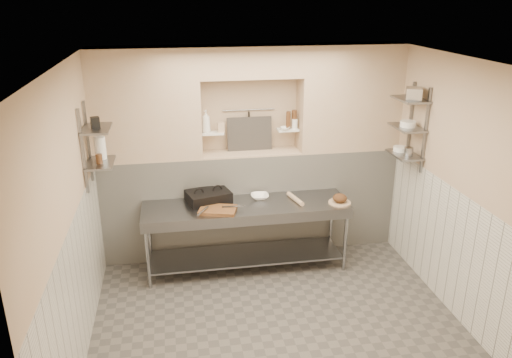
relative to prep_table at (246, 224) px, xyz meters
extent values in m
cube|color=#524E49|center=(0.15, -1.18, -0.69)|extent=(4.00, 3.90, 0.10)
cube|color=silver|center=(0.15, -1.18, 2.21)|extent=(4.00, 3.90, 0.10)
cube|color=tan|center=(-1.90, -1.18, 0.76)|extent=(0.10, 3.90, 2.80)
cube|color=tan|center=(2.20, -1.18, 0.76)|extent=(0.10, 3.90, 2.80)
cube|color=tan|center=(0.15, 0.82, 0.76)|extent=(4.00, 0.10, 2.80)
cube|color=tan|center=(0.15, -3.18, 0.76)|extent=(4.00, 0.10, 2.80)
cube|color=silver|center=(0.15, 0.57, 0.06)|extent=(4.00, 0.40, 1.40)
cube|color=tan|center=(0.15, 0.57, 0.77)|extent=(1.30, 0.40, 0.02)
cube|color=tan|center=(-1.17, 0.57, 1.46)|extent=(1.35, 0.40, 1.40)
cube|color=tan|center=(1.48, 0.57, 1.46)|extent=(1.35, 0.40, 1.40)
cube|color=tan|center=(0.15, 0.57, 1.96)|extent=(1.30, 0.40, 0.40)
cube|color=silver|center=(-1.84, -1.18, 0.06)|extent=(0.02, 3.90, 1.40)
cube|color=silver|center=(2.14, -1.18, 0.06)|extent=(0.02, 3.90, 1.40)
cube|color=white|center=(-0.35, 0.57, 1.06)|extent=(0.28, 0.16, 0.02)
cube|color=white|center=(0.65, 0.57, 1.06)|extent=(0.28, 0.16, 0.02)
cylinder|color=gray|center=(0.15, 0.74, 1.31)|extent=(0.70, 0.02, 0.02)
cylinder|color=black|center=(0.15, 0.72, 1.14)|extent=(0.02, 0.02, 0.30)
cube|color=#383330|center=(0.15, 0.67, 1.00)|extent=(0.60, 0.08, 0.45)
cube|color=slate|center=(-1.82, 0.07, 1.16)|extent=(0.03, 0.03, 0.95)
cube|color=slate|center=(-1.82, -0.33, 1.16)|extent=(0.03, 0.03, 0.95)
cube|color=slate|center=(-1.69, -0.13, 0.96)|extent=(0.30, 0.50, 0.02)
cube|color=slate|center=(-1.69, -0.13, 1.36)|extent=(0.30, 0.50, 0.03)
cube|color=slate|center=(2.13, 0.07, 1.21)|extent=(0.03, 0.03, 1.05)
cube|color=slate|center=(2.13, -0.33, 1.21)|extent=(0.03, 0.03, 1.05)
cube|color=slate|center=(1.99, -0.13, 0.86)|extent=(0.30, 0.50, 0.02)
cube|color=slate|center=(1.99, -0.13, 1.21)|extent=(0.30, 0.50, 0.02)
cube|color=slate|center=(1.99, -0.13, 1.56)|extent=(0.30, 0.50, 0.03)
cube|color=gray|center=(0.00, 0.02, 0.24)|extent=(2.60, 0.70, 0.04)
cube|color=gray|center=(0.00, 0.02, -0.46)|extent=(2.45, 0.60, 0.03)
cube|color=gray|center=(0.00, -0.31, 0.18)|extent=(2.60, 0.02, 0.12)
cylinder|color=gray|center=(-1.24, -0.27, -0.21)|extent=(0.04, 0.04, 0.86)
cylinder|color=gray|center=(-1.24, 0.31, -0.21)|extent=(0.04, 0.04, 0.86)
cylinder|color=gray|center=(1.24, -0.27, -0.21)|extent=(0.04, 0.04, 0.86)
cylinder|color=gray|center=(1.24, 0.31, -0.21)|extent=(0.04, 0.04, 0.86)
cube|color=black|center=(-0.46, 0.18, 0.31)|extent=(0.61, 0.51, 0.10)
cube|color=black|center=(-0.46, 0.18, 0.38)|extent=(0.61, 0.51, 0.05)
cube|color=brown|center=(-0.37, -0.13, 0.28)|extent=(0.51, 0.42, 0.04)
cube|color=gray|center=(-0.18, -0.12, 0.31)|extent=(0.28, 0.04, 0.01)
cylinder|color=gray|center=(-0.55, -0.21, 0.31)|extent=(0.15, 0.24, 0.02)
imported|color=white|center=(0.21, 0.18, 0.29)|extent=(0.24, 0.24, 0.06)
cylinder|color=tan|center=(0.64, 0.03, 0.29)|extent=(0.15, 0.39, 0.06)
cylinder|color=tan|center=(1.18, -0.14, 0.27)|extent=(0.28, 0.28, 0.02)
ellipsoid|color=#4C2D19|center=(1.18, -0.14, 0.33)|extent=(0.18, 0.18, 0.11)
imported|color=white|center=(-0.43, 0.58, 1.22)|extent=(0.14, 0.15, 0.29)
cube|color=tan|center=(-0.24, 0.56, 1.13)|extent=(0.08, 0.08, 0.13)
imported|color=white|center=(0.60, 0.52, 1.09)|extent=(0.14, 0.14, 0.04)
cylinder|color=#492B17|center=(0.74, 0.58, 1.19)|extent=(0.07, 0.07, 0.25)
cylinder|color=#492B17|center=(0.66, 0.56, 1.19)|extent=(0.06, 0.06, 0.24)
cylinder|color=white|center=(0.74, 0.56, 1.13)|extent=(0.07, 0.07, 0.13)
cylinder|color=white|center=(-1.69, -0.01, 1.10)|extent=(0.13, 0.13, 0.26)
cylinder|color=#492B17|center=(-1.69, -0.18, 1.02)|extent=(0.07, 0.07, 0.11)
cube|color=black|center=(-1.69, -0.17, 1.43)|extent=(0.11, 0.11, 0.13)
cylinder|color=white|center=(1.99, -0.01, 0.90)|extent=(0.18, 0.18, 0.05)
cylinder|color=gray|center=(1.99, -0.23, 0.93)|extent=(0.11, 0.11, 0.11)
cylinder|color=white|center=(1.99, -0.14, 1.26)|extent=(0.19, 0.19, 0.07)
cube|color=gray|center=(1.99, -0.20, 1.64)|extent=(0.25, 0.27, 0.14)
camera|label=1|loc=(-0.86, -5.70, 2.76)|focal=35.00mm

